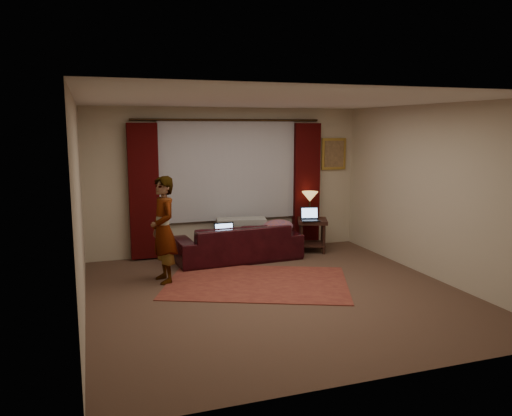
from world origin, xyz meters
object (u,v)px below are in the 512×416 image
(laptop_sofa, at_px, (226,232))
(laptop_table, at_px, (311,214))
(sofa, at_px, (238,235))
(tiffany_lamp, at_px, (310,205))
(end_table, at_px, (312,235))
(person, at_px, (163,230))

(laptop_sofa, bearing_deg, laptop_table, 6.29)
(laptop_sofa, bearing_deg, sofa, 37.48)
(tiffany_lamp, distance_m, laptop_table, 0.36)
(end_table, relative_size, laptop_table, 1.71)
(laptop_table, bearing_deg, tiffany_lamp, 81.87)
(person, bearing_deg, laptop_sofa, 108.10)
(laptop_table, relative_size, person, 0.23)
(person, bearing_deg, laptop_table, 95.79)
(person, bearing_deg, sofa, 110.05)
(laptop_sofa, xyz_separation_m, person, (-1.11, -0.61, 0.23))
(sofa, relative_size, tiffany_lamp, 4.43)
(sofa, bearing_deg, laptop_table, 176.59)
(laptop_sofa, height_order, tiffany_lamp, tiffany_lamp)
(laptop_sofa, height_order, person, person)
(end_table, distance_m, person, 3.03)
(sofa, height_order, laptop_table, sofa)
(laptop_sofa, height_order, end_table, laptop_sofa)
(person, bearing_deg, end_table, 97.85)
(laptop_sofa, xyz_separation_m, laptop_table, (1.62, 0.20, 0.16))
(laptop_sofa, bearing_deg, end_table, 10.53)
(sofa, xyz_separation_m, laptop_table, (1.35, -0.01, 0.29))
(laptop_sofa, distance_m, tiffany_lamp, 1.84)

